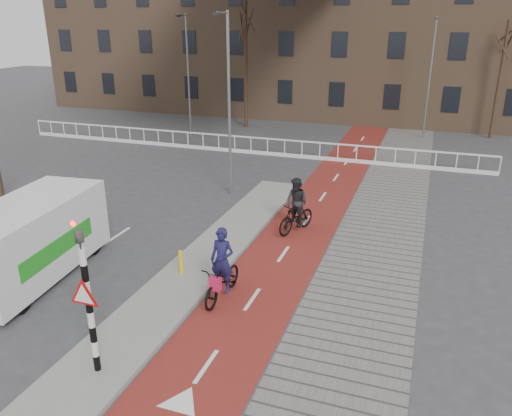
% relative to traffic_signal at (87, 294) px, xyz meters
% --- Properties ---
extents(ground, '(120.00, 120.00, 0.00)m').
position_rel_traffic_signal_xyz_m(ground, '(0.60, 2.02, -1.99)').
color(ground, '#38383A').
rests_on(ground, ground).
extents(bike_lane, '(2.50, 60.00, 0.01)m').
position_rel_traffic_signal_xyz_m(bike_lane, '(2.10, 12.02, -1.98)').
color(bike_lane, maroon).
rests_on(bike_lane, ground).
extents(sidewalk, '(3.00, 60.00, 0.01)m').
position_rel_traffic_signal_xyz_m(sidewalk, '(4.90, 12.02, -1.98)').
color(sidewalk, slate).
rests_on(sidewalk, ground).
extents(curb_island, '(1.80, 16.00, 0.12)m').
position_rel_traffic_signal_xyz_m(curb_island, '(-0.10, 6.02, -1.93)').
color(curb_island, gray).
rests_on(curb_island, ground).
extents(traffic_signal, '(0.80, 0.80, 3.68)m').
position_rel_traffic_signal_xyz_m(traffic_signal, '(0.00, 0.00, 0.00)').
color(traffic_signal, black).
rests_on(traffic_signal, curb_island).
extents(bollard, '(0.12, 0.12, 0.73)m').
position_rel_traffic_signal_xyz_m(bollard, '(-0.33, 4.54, -1.51)').
color(bollard, yellow).
rests_on(bollard, curb_island).
extents(cyclist_near, '(0.80, 2.03, 2.06)m').
position_rel_traffic_signal_xyz_m(cyclist_near, '(1.32, 3.82, -1.29)').
color(cyclist_near, black).
rests_on(cyclist_near, bike_lane).
extents(cyclist_far, '(1.24, 1.93, 2.00)m').
position_rel_traffic_signal_xyz_m(cyclist_far, '(2.00, 8.94, -1.15)').
color(cyclist_far, black).
rests_on(cyclist_far, bike_lane).
extents(van, '(2.68, 5.50, 2.28)m').
position_rel_traffic_signal_xyz_m(van, '(-4.50, 3.09, -0.79)').
color(van, silver).
rests_on(van, ground).
extents(railing, '(28.00, 0.10, 0.99)m').
position_rel_traffic_signal_xyz_m(railing, '(-4.40, 19.02, -1.68)').
color(railing, silver).
rests_on(railing, ground).
extents(townhouse_row, '(46.00, 10.00, 15.90)m').
position_rel_traffic_signal_xyz_m(townhouse_row, '(-2.40, 34.02, 5.82)').
color(townhouse_row, '#7F6047').
rests_on(townhouse_row, ground).
extents(tree_mid, '(0.27, 0.27, 8.56)m').
position_rel_traffic_signal_xyz_m(tree_mid, '(-6.35, 26.13, 2.29)').
color(tree_mid, black).
rests_on(tree_mid, ground).
extents(tree_right, '(0.20, 0.20, 7.21)m').
position_rel_traffic_signal_xyz_m(tree_right, '(9.87, 28.02, 1.61)').
color(tree_right, black).
rests_on(tree_right, ground).
extents(streetlight_near, '(0.12, 0.12, 7.55)m').
position_rel_traffic_signal_xyz_m(streetlight_near, '(-1.80, 12.05, 1.79)').
color(streetlight_near, slate).
rests_on(streetlight_near, ground).
extents(streetlight_left, '(0.12, 0.12, 7.57)m').
position_rel_traffic_signal_xyz_m(streetlight_left, '(-8.94, 22.49, 1.80)').
color(streetlight_left, slate).
rests_on(streetlight_left, ground).
extents(streetlight_right, '(0.12, 0.12, 7.42)m').
position_rel_traffic_signal_xyz_m(streetlight_right, '(5.75, 26.48, 1.72)').
color(streetlight_right, slate).
rests_on(streetlight_right, ground).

